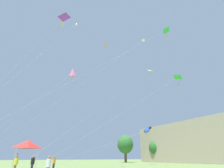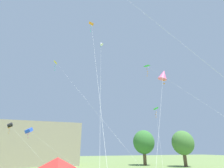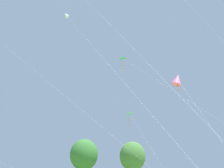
% 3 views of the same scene
% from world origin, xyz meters
% --- Properties ---
extents(tree_near_right, '(5.57, 5.01, 8.40)m').
position_xyz_m(tree_near_right, '(26.83, 33.10, 5.43)').
color(tree_near_right, brown).
rests_on(tree_near_right, ground).
extents(tree_far_right, '(5.89, 5.30, 8.88)m').
position_xyz_m(tree_far_right, '(19.57, 39.81, 5.74)').
color(tree_far_right, brown).
rests_on(tree_far_right, ground).
extents(kite_green_delta_1, '(4.22, 22.38, 17.79)m').
position_xyz_m(kite_green_delta_1, '(9.52, 19.21, 17.32)').
color(kite_green_delta_1, silver).
rests_on(kite_green_delta_1, ground).
extents(kite_white_diamond_4, '(6.44, 22.80, 22.49)m').
position_xyz_m(kite_white_diamond_4, '(1.90, 21.85, 21.89)').
color(kite_white_diamond_4, silver).
rests_on(kite_white_diamond_4, ground).
extents(kite_pink_diamond_7, '(8.75, 9.67, 11.20)m').
position_xyz_m(kite_pink_diamond_7, '(4.44, 8.42, 10.60)').
color(kite_pink_diamond_7, silver).
rests_on(kite_pink_diamond_7, ground).
extents(kite_green_delta_8, '(9.10, 13.88, 10.31)m').
position_xyz_m(kite_green_delta_8, '(10.37, 19.04, 9.92)').
color(kite_green_delta_8, silver).
rests_on(kite_green_delta_8, ground).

